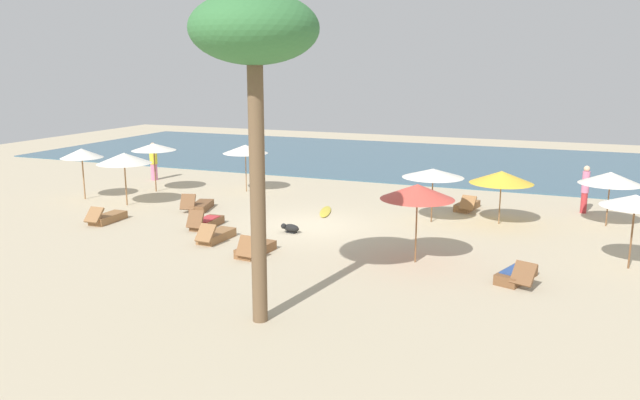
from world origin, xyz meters
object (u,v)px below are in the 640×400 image
(umbrella_0, at_px, (502,177))
(person_1, at_px, (154,161))
(umbrella_4, at_px, (245,149))
(lounger_2, at_px, (517,275))
(umbrella_3, at_px, (610,178))
(lounger_6, at_px, (215,236))
(person_0, at_px, (585,188))
(surfboard, at_px, (325,212))
(lounger_1, at_px, (206,222))
(lounger_3, at_px, (200,206))
(umbrella_8, at_px, (124,158))
(palm_0, at_px, (254,39))
(umbrella_7, at_px, (433,173))
(lounger_5, at_px, (467,206))
(dog, at_px, (290,228))
(lounger_4, at_px, (255,249))
(umbrella_1, at_px, (82,153))
(umbrella_6, at_px, (154,147))
(umbrella_5, at_px, (417,192))
(umbrella_2, at_px, (635,201))

(umbrella_0, distance_m, person_1, 17.35)
(umbrella_4, height_order, lounger_2, umbrella_4)
(umbrella_3, bearing_deg, lounger_6, -150.09)
(person_0, distance_m, surfboard, 10.15)
(lounger_1, height_order, lounger_3, lounger_1)
(umbrella_8, distance_m, person_0, 18.37)
(lounger_1, height_order, palm_0, palm_0)
(lounger_1, bearing_deg, umbrella_0, 24.72)
(umbrella_4, xyz_separation_m, umbrella_7, (9.07, -2.47, -0.12))
(person_0, bearing_deg, lounger_5, -165.10)
(palm_0, xyz_separation_m, dog, (-2.54, 7.18, -6.05))
(person_1, bearing_deg, lounger_4, -41.43)
(umbrella_3, distance_m, palm_0, 15.10)
(umbrella_4, xyz_separation_m, dog, (4.87, -5.79, -1.78))
(umbrella_1, relative_size, lounger_1, 1.32)
(surfboard, bearing_deg, lounger_2, -35.63)
(lounger_3, distance_m, lounger_6, 4.68)
(umbrella_0, xyz_separation_m, person_1, (-17.12, 2.69, -0.78))
(umbrella_6, height_order, lounger_6, umbrella_6)
(lounger_2, bearing_deg, lounger_6, 177.66)
(lounger_6, bearing_deg, lounger_5, 47.77)
(umbrella_8, height_order, lounger_1, umbrella_8)
(lounger_4, bearing_deg, person_0, 46.09)
(lounger_5, xyz_separation_m, dog, (-5.10, -5.83, -0.00))
(umbrella_5, bearing_deg, lounger_6, -178.24)
(umbrella_3, bearing_deg, lounger_5, 171.49)
(lounger_1, bearing_deg, umbrella_6, 140.02)
(umbrella_6, relative_size, umbrella_7, 0.99)
(umbrella_5, height_order, lounger_3, umbrella_5)
(person_0, bearing_deg, umbrella_5, -118.19)
(umbrella_2, distance_m, umbrella_4, 16.46)
(lounger_4, xyz_separation_m, dog, (-0.06, 2.73, -0.00))
(lounger_5, height_order, lounger_6, lounger_6)
(umbrella_3, height_order, palm_0, palm_0)
(surfboard, bearing_deg, dog, -90.16)
(umbrella_6, distance_m, palm_0, 16.56)
(lounger_1, bearing_deg, lounger_6, -48.44)
(umbrella_4, relative_size, lounger_6, 1.25)
(lounger_3, bearing_deg, umbrella_7, 9.54)
(umbrella_4, distance_m, lounger_4, 10.01)
(umbrella_8, height_order, palm_0, palm_0)
(umbrella_7, bearing_deg, umbrella_3, 16.38)
(umbrella_1, xyz_separation_m, dog, (10.55, -1.72, -1.82))
(umbrella_7, height_order, umbrella_8, umbrella_8)
(umbrella_3, bearing_deg, surfboard, -169.95)
(umbrella_5, bearing_deg, lounger_4, -166.99)
(person_0, xyz_separation_m, person_1, (-19.99, -0.32, -0.03))
(umbrella_0, xyz_separation_m, umbrella_6, (-15.25, 0.27, 0.32))
(umbrella_2, distance_m, lounger_3, 15.56)
(lounger_1, bearing_deg, surfboard, 50.33)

